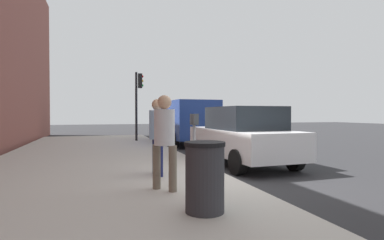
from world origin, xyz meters
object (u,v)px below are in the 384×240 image
pedestrian_at_meter (158,130)px  pedestrian_bystander (164,134)px  parked_sedan_near (242,136)px  parked_van_far (184,120)px  trash_bin (205,177)px  traffic_signal (138,95)px  parking_meter (194,130)px

pedestrian_at_meter → pedestrian_bystander: (-1.40, 0.14, 0.00)m
parked_sedan_near → parked_van_far: 6.62m
pedestrian_bystander → parked_van_far: 10.01m
pedestrian_bystander → parked_van_far: bearing=33.5°
parked_van_far → trash_bin: 11.30m
trash_bin → traffic_signal: bearing=-2.9°
parking_meter → trash_bin: size_ratio=1.40×
pedestrian_bystander → trash_bin: 1.53m
parked_sedan_near → parked_van_far: bearing=0.0°
parked_sedan_near → parking_meter: bearing=127.6°
traffic_signal → trash_bin: (-12.09, 0.61, -1.92)m
parked_sedan_near → parked_van_far: (6.61, 0.00, 0.36)m
parked_sedan_near → traffic_signal: 8.23m
parked_van_far → parked_sedan_near: bearing=-180.0°
parking_meter → parked_sedan_near: 2.59m
pedestrian_bystander → trash_bin: (-1.40, -0.29, -0.52)m
traffic_signal → parked_sedan_near: bearing=-164.4°
pedestrian_at_meter → parked_van_far: 8.64m
parking_meter → parked_van_far: bearing=-14.0°
traffic_signal → pedestrian_at_meter: bearing=175.4°
parking_meter → pedestrian_at_meter: pedestrian_at_meter is taller
pedestrian_bystander → pedestrian_at_meter: bearing=45.6°
pedestrian_bystander → parking_meter: bearing=14.6°
pedestrian_bystander → traffic_signal: traffic_signal is taller
parked_sedan_near → trash_bin: 5.14m
pedestrian_at_meter → traffic_signal: (9.29, -0.75, 1.40)m
trash_bin → parking_meter: bearing=-14.7°
parked_van_far → parking_meter: bearing=166.0°
pedestrian_bystander → trash_bin: pedestrian_bystander is taller
parking_meter → trash_bin: parking_meter is taller
pedestrian_at_meter → pedestrian_bystander: bearing=-99.5°
parking_meter → pedestrian_bystander: size_ratio=0.80×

